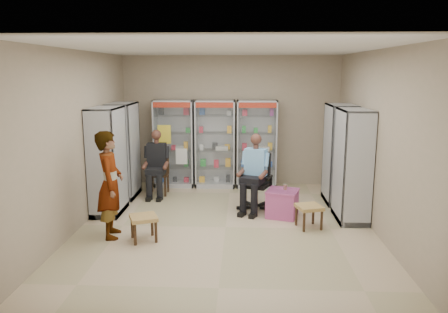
{
  "coord_description": "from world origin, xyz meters",
  "views": [
    {
      "loc": [
        0.29,
        -7.14,
        2.66
      ],
      "look_at": [
        -0.06,
        0.7,
        1.11
      ],
      "focal_mm": 35.0,
      "sensor_mm": 36.0,
      "label": 1
    }
  ],
  "objects_px": {
    "cabinet_back_left": "(174,144)",
    "cabinet_back_mid": "(215,144)",
    "cabinet_right_far": "(339,154)",
    "office_chair": "(256,182)",
    "cabinet_left_far": "(124,150)",
    "cabinet_right_near": "(352,166)",
    "standing_man": "(110,185)",
    "seated_shopkeeper": "(256,175)",
    "cabinet_left_near": "(108,161)",
    "cabinet_back_right": "(257,144)",
    "woven_stool_b": "(144,228)",
    "wooden_chair": "(158,173)",
    "woven_stool_a": "(309,217)",
    "pink_trunk": "(282,203)"
  },
  "relations": [
    {
      "from": "cabinet_left_far",
      "to": "wooden_chair",
      "type": "xyz_separation_m",
      "value": [
        0.68,
        0.2,
        -0.53
      ]
    },
    {
      "from": "cabinet_right_near",
      "to": "standing_man",
      "type": "distance_m",
      "value": 4.18
    },
    {
      "from": "cabinet_back_mid",
      "to": "wooden_chair",
      "type": "relative_size",
      "value": 2.13
    },
    {
      "from": "cabinet_back_right",
      "to": "woven_stool_a",
      "type": "relative_size",
      "value": 5.01
    },
    {
      "from": "cabinet_back_left",
      "to": "wooden_chair",
      "type": "relative_size",
      "value": 2.13
    },
    {
      "from": "seated_shopkeeper",
      "to": "woven_stool_a",
      "type": "distance_m",
      "value": 1.39
    },
    {
      "from": "office_chair",
      "to": "cabinet_left_near",
      "type": "bearing_deg",
      "value": -151.64
    },
    {
      "from": "cabinet_back_left",
      "to": "cabinet_right_near",
      "type": "height_order",
      "value": "same"
    },
    {
      "from": "cabinet_back_left",
      "to": "cabinet_back_mid",
      "type": "height_order",
      "value": "same"
    },
    {
      "from": "cabinet_right_far",
      "to": "wooden_chair",
      "type": "xyz_separation_m",
      "value": [
        -3.78,
        0.4,
        -0.53
      ]
    },
    {
      "from": "office_chair",
      "to": "standing_man",
      "type": "height_order",
      "value": "standing_man"
    },
    {
      "from": "wooden_chair",
      "to": "office_chair",
      "type": "height_order",
      "value": "office_chair"
    },
    {
      "from": "wooden_chair",
      "to": "woven_stool_b",
      "type": "height_order",
      "value": "wooden_chair"
    },
    {
      "from": "wooden_chair",
      "to": "woven_stool_a",
      "type": "bearing_deg",
      "value": -33.31
    },
    {
      "from": "cabinet_left_near",
      "to": "woven_stool_b",
      "type": "height_order",
      "value": "cabinet_left_near"
    },
    {
      "from": "cabinet_left_far",
      "to": "office_chair",
      "type": "xyz_separation_m",
      "value": [
        2.77,
        -0.76,
        -0.45
      ]
    },
    {
      "from": "cabinet_right_far",
      "to": "woven_stool_a",
      "type": "bearing_deg",
      "value": 152.69
    },
    {
      "from": "cabinet_right_far",
      "to": "cabinet_left_far",
      "type": "xyz_separation_m",
      "value": [
        -4.46,
        0.2,
        0.0
      ]
    },
    {
      "from": "wooden_chair",
      "to": "woven_stool_b",
      "type": "relative_size",
      "value": 2.32
    },
    {
      "from": "cabinet_right_near",
      "to": "woven_stool_b",
      "type": "bearing_deg",
      "value": 108.02
    },
    {
      "from": "cabinet_back_right",
      "to": "office_chair",
      "type": "height_order",
      "value": "cabinet_back_right"
    },
    {
      "from": "cabinet_back_mid",
      "to": "woven_stool_a",
      "type": "relative_size",
      "value": 5.01
    },
    {
      "from": "cabinet_right_far",
      "to": "seated_shopkeeper",
      "type": "distance_m",
      "value": 1.82
    },
    {
      "from": "cabinet_back_mid",
      "to": "standing_man",
      "type": "bearing_deg",
      "value": -114.67
    },
    {
      "from": "standing_man",
      "to": "office_chair",
      "type": "bearing_deg",
      "value": -67.7
    },
    {
      "from": "cabinet_back_mid",
      "to": "cabinet_right_far",
      "type": "xyz_separation_m",
      "value": [
        2.58,
        -1.13,
        0.0
      ]
    },
    {
      "from": "cabinet_left_near",
      "to": "standing_man",
      "type": "distance_m",
      "value": 1.26
    },
    {
      "from": "seated_shopkeeper",
      "to": "pink_trunk",
      "type": "distance_m",
      "value": 0.76
    },
    {
      "from": "office_chair",
      "to": "standing_man",
      "type": "xyz_separation_m",
      "value": [
        -2.37,
        -1.53,
        0.32
      ]
    },
    {
      "from": "cabinet_back_mid",
      "to": "cabinet_left_near",
      "type": "relative_size",
      "value": 1.0
    },
    {
      "from": "cabinet_right_near",
      "to": "woven_stool_b",
      "type": "relative_size",
      "value": 4.95
    },
    {
      "from": "cabinet_back_mid",
      "to": "cabinet_right_far",
      "type": "height_order",
      "value": "same"
    },
    {
      "from": "cabinet_right_far",
      "to": "pink_trunk",
      "type": "distance_m",
      "value": 1.73
    },
    {
      "from": "cabinet_back_right",
      "to": "cabinet_left_near",
      "type": "bearing_deg",
      "value": -144.35
    },
    {
      "from": "cabinet_left_near",
      "to": "standing_man",
      "type": "xyz_separation_m",
      "value": [
        0.4,
        -1.19,
        -0.13
      ]
    },
    {
      "from": "cabinet_left_far",
      "to": "cabinet_left_near",
      "type": "bearing_deg",
      "value": -0.0
    },
    {
      "from": "cabinet_right_far",
      "to": "cabinet_left_near",
      "type": "height_order",
      "value": "same"
    },
    {
      "from": "cabinet_right_far",
      "to": "office_chair",
      "type": "distance_m",
      "value": 1.84
    },
    {
      "from": "seated_shopkeeper",
      "to": "standing_man",
      "type": "bearing_deg",
      "value": -126.69
    },
    {
      "from": "cabinet_left_far",
      "to": "cabinet_back_left",
      "type": "bearing_deg",
      "value": 135.0
    },
    {
      "from": "cabinet_back_left",
      "to": "wooden_chair",
      "type": "height_order",
      "value": "cabinet_back_left"
    },
    {
      "from": "woven_stool_a",
      "to": "cabinet_right_far",
      "type": "bearing_deg",
      "value": 62.69
    },
    {
      "from": "cabinet_left_near",
      "to": "standing_man",
      "type": "height_order",
      "value": "cabinet_left_near"
    },
    {
      "from": "standing_man",
      "to": "cabinet_back_mid",
      "type": "bearing_deg",
      "value": -35.23
    },
    {
      "from": "cabinet_right_near",
      "to": "cabinet_left_near",
      "type": "bearing_deg",
      "value": 87.43
    },
    {
      "from": "cabinet_right_near",
      "to": "woven_stool_b",
      "type": "distance_m",
      "value": 3.77
    },
    {
      "from": "cabinet_left_far",
      "to": "standing_man",
      "type": "bearing_deg",
      "value": 9.99
    },
    {
      "from": "cabinet_left_far",
      "to": "seated_shopkeeper",
      "type": "relative_size",
      "value": 1.43
    },
    {
      "from": "cabinet_left_far",
      "to": "cabinet_right_far",
      "type": "bearing_deg",
      "value": 87.43
    },
    {
      "from": "cabinet_left_near",
      "to": "wooden_chair",
      "type": "height_order",
      "value": "cabinet_left_near"
    }
  ]
}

